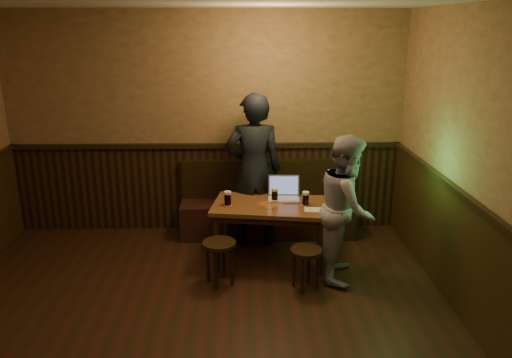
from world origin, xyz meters
The scene contains 12 objects.
room centered at (0.00, 0.22, 1.20)m, with size 5.04×6.04×2.84m.
bench centered at (0.77, 2.75, 0.31)m, with size 2.20×0.50×0.95m.
pub_table centered at (0.77, 1.97, 0.60)m, with size 1.38×0.92×0.69m.
stool_left centered at (0.21, 1.44, 0.38)m, with size 0.43×0.43×0.47m.
stool_right centered at (1.10, 1.31, 0.35)m, with size 0.42×0.42×0.44m.
pint_left centered at (0.29, 1.95, 0.77)m, with size 0.10×0.10×0.16m.
pint_mid centered at (0.82, 2.06, 0.77)m, with size 0.10×0.10×0.15m.
pint_right centered at (1.16, 1.92, 0.77)m, with size 0.10×0.10×0.16m.
laptop centered at (0.93, 2.16, 0.75)m, with size 0.37×0.30×0.25m.
menu centered at (1.24, 1.77, 0.69)m, with size 0.22×0.15×0.00m, color silver.
person_suit centered at (0.59, 2.47, 0.94)m, with size 0.68×0.45×1.87m, color black.
person_grey centered at (1.55, 1.59, 0.78)m, with size 0.75×0.59×1.55m, color #95959B.
Camera 1 is at (0.47, -3.27, 2.60)m, focal length 35.00 mm.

